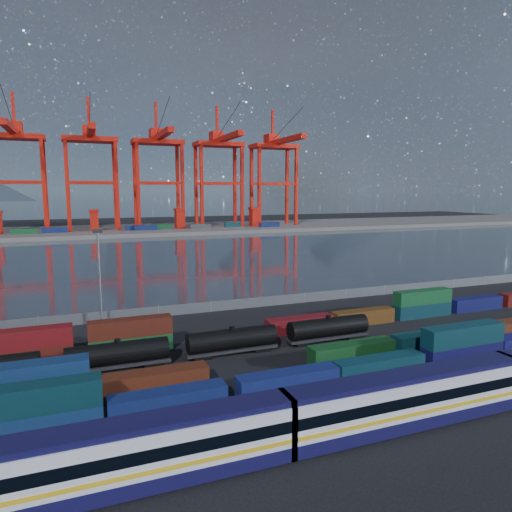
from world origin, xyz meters
name	(u,v)px	position (x,y,z in m)	size (l,w,h in m)	color
ground	(332,353)	(0.00, 0.00, 0.00)	(700.00, 700.00, 0.00)	black
harbor_water	(179,256)	(0.00, 105.00, 0.01)	(700.00, 700.00, 0.00)	#2C3540
far_quay	(141,230)	(0.00, 210.00, 1.00)	(700.00, 70.00, 2.00)	#514F4C
distant_mountains	(104,131)	(63.02, 1600.00, 220.29)	(2470.00, 1100.00, 520.00)	#1E2630
passenger_train	(408,400)	(-3.92, -20.70, 2.83)	(78.59, 3.28, 5.63)	silver
container_row_south	(295,376)	(-10.69, -9.62, 1.92)	(127.67, 2.47, 5.26)	#3D4042
container_row_mid	(446,336)	(16.81, -3.99, 1.79)	(142.42, 2.52, 5.37)	#3A3C3F
container_row_north	(263,324)	(-6.38, 10.57, 1.97)	(141.14, 2.35, 5.01)	#0F204E
tanker_string	(52,363)	(-36.75, 4.69, 2.05)	(90.80, 2.86, 4.09)	black
waterfront_fence	(260,302)	(0.00, 28.00, 1.00)	(160.12, 0.12, 2.20)	#595B5E
yard_light_mast	(99,272)	(-30.00, 26.00, 9.30)	(1.60, 0.40, 16.60)	slate
gantry_cranes	(125,151)	(-7.50, 203.11, 43.75)	(202.45, 52.71, 71.37)	red
quay_containers	(123,228)	(-11.00, 195.46, 3.30)	(172.58, 10.99, 2.60)	navy
straddle_carriers	(138,219)	(-2.50, 200.00, 7.82)	(140.00, 7.00, 11.10)	red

